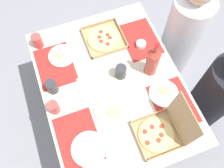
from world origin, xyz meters
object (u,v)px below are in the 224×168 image
cup_clear_left (37,41)px  cup_red (54,107)px  cup_spare (121,72)px  cup_clear_right (52,87)px  plate_far_left (111,109)px  plate_middle (89,149)px  condiment_bowl (141,44)px  pizza_box_center (162,131)px  diner_right_seat (211,99)px  plate_far_right (164,93)px  diner_left_seat (179,41)px  soda_bottle (153,61)px  plate_near_right (62,56)px  pizza_box_edge_far (104,38)px

cup_clear_left → cup_red: cup_clear_left is taller
cup_spare → cup_clear_right: 0.49m
plate_far_left → plate_middle: bearing=-48.6°
condiment_bowl → cup_red: bearing=-69.7°
cup_clear_right → cup_red: (0.15, -0.03, -0.00)m
pizza_box_center → cup_red: pizza_box_center is taller
diner_right_seat → cup_spare: bearing=-116.4°
plate_far_right → diner_left_seat: bearing=137.7°
condiment_bowl → cup_clear_left: bearing=-110.9°
plate_far_left → cup_spare: size_ratio=2.09×
diner_right_seat → cup_clear_left: bearing=-124.4°
plate_far_left → cup_spare: bearing=145.1°
cup_clear_left → condiment_bowl: bearing=69.1°
condiment_bowl → cup_spare: bearing=-52.3°
cup_clear_left → diner_left_seat: diner_left_seat is taller
pizza_box_center → plate_far_right: bearing=150.6°
cup_red → plate_middle: bearing=22.1°
plate_middle → soda_bottle: (-0.38, 0.59, 0.12)m
cup_clear_left → cup_spare: same height
cup_clear_left → cup_clear_right: same height
cup_spare → cup_clear_right: same height
plate_middle → diner_left_seat: diner_left_seat is taller
cup_spare → plate_middle: bearing=-42.0°
soda_bottle → cup_clear_left: 0.87m
plate_near_right → cup_red: (0.40, -0.15, 0.04)m
pizza_box_center → cup_clear_right: size_ratio=2.74×
diner_right_seat → pizza_box_center: bearing=-75.0°
pizza_box_edge_far → soda_bottle: bearing=30.3°
diner_right_seat → pizza_box_edge_far: bearing=-135.0°
soda_bottle → diner_right_seat: bearing=56.9°
pizza_box_center → cup_red: size_ratio=2.91×
plate_near_right → soda_bottle: 0.68m
plate_far_left → plate_middle: size_ratio=1.01×
cup_red → diner_right_seat: (0.24, 1.18, -0.31)m
cup_clear_right → cup_red: size_ratio=1.06×
plate_middle → cup_red: cup_red is taller
condiment_bowl → diner_left_seat: 0.50m
plate_middle → pizza_box_edge_far: bearing=153.9°
pizza_box_edge_far → cup_red: 0.67m
plate_far_left → condiment_bowl: (-0.41, 0.39, 0.01)m
cup_clear_left → condiment_bowl: cup_clear_left is taller
plate_far_left → diner_left_seat: (-0.47, 0.82, -0.24)m
plate_middle → plate_near_right: plate_near_right is taller
pizza_box_edge_far → cup_red: (0.43, -0.50, 0.04)m
plate_far_right → cup_clear_right: cup_clear_right is taller
diner_left_seat → diner_right_seat: diner_left_seat is taller
cup_clear_left → cup_spare: 0.67m
cup_clear_left → diner_right_seat: diner_right_seat is taller
diner_left_seat → diner_right_seat: (0.57, 0.00, -0.03)m
plate_middle → cup_clear_right: bearing=-167.4°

